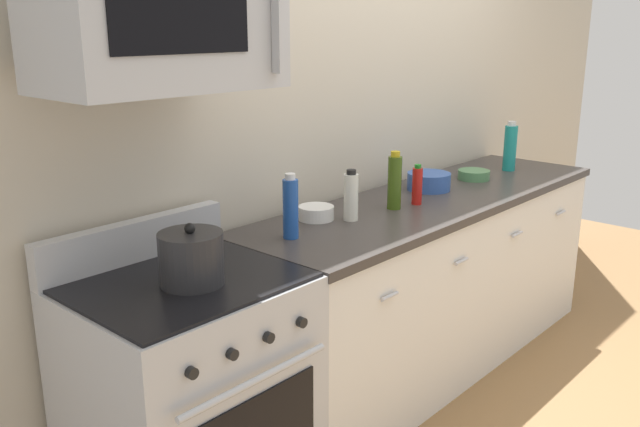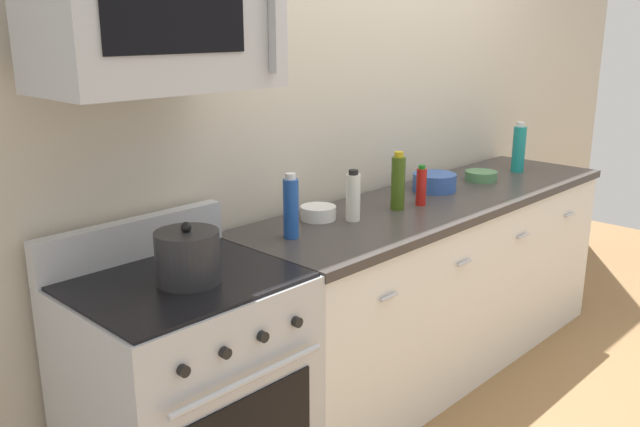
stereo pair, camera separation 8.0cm
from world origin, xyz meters
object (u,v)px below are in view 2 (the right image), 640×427
(bowl_white_ceramic, at_px, (318,212))
(bowl_blue_mixing, at_px, (434,182))
(bowl_green_glaze, at_px, (481,175))
(microwave, at_px, (156,25))
(bottle_sparkling_teal, at_px, (519,148))
(bottle_olive_oil, at_px, (398,182))
(bottle_vinegar_white, at_px, (353,197))
(bottle_soda_blue, at_px, (291,207))
(bottle_hot_sauce_red, at_px, (421,186))
(stockpot, at_px, (188,257))
(range_oven, at_px, (187,396))

(bowl_white_ceramic, bearing_deg, bowl_blue_mixing, -4.54)
(bowl_green_glaze, bearing_deg, microwave, 179.98)
(bottle_sparkling_teal, distance_m, bottle_olive_oil, 1.14)
(bowl_green_glaze, height_order, bowl_white_ceramic, bowl_white_ceramic)
(microwave, bearing_deg, bowl_white_ceramic, 7.72)
(bottle_vinegar_white, xyz_separation_m, bottle_soda_blue, (-0.36, 0.02, 0.02))
(bottle_hot_sauce_red, xyz_separation_m, bowl_green_glaze, (0.66, 0.07, -0.06))
(microwave, bearing_deg, bottle_sparkling_teal, -0.81)
(bowl_blue_mixing, bearing_deg, microwave, -178.23)
(bottle_sparkling_teal, height_order, bottle_soda_blue, bottle_sparkling_teal)
(bottle_olive_oil, xyz_separation_m, bowl_green_glaze, (0.79, 0.03, -0.10))
(bottle_vinegar_white, bearing_deg, bowl_green_glaze, 0.32)
(bottle_sparkling_teal, relative_size, stockpot, 1.35)
(bottle_soda_blue, bearing_deg, bottle_hot_sauce_red, -5.75)
(bottle_soda_blue, xyz_separation_m, stockpot, (-0.58, -0.11, -0.04))
(microwave, relative_size, bottle_soda_blue, 2.81)
(bowl_blue_mixing, relative_size, bowl_white_ceramic, 1.42)
(bottle_hot_sauce_red, bearing_deg, microwave, 177.12)
(bottle_vinegar_white, height_order, bowl_white_ceramic, bottle_vinegar_white)
(bottle_hot_sauce_red, xyz_separation_m, stockpot, (-1.35, -0.03, -0.00))
(microwave, distance_m, bottle_soda_blue, 0.91)
(bowl_blue_mixing, bearing_deg, bowl_white_ceramic, 175.46)
(bottle_olive_oil, distance_m, bowl_green_glaze, 0.80)
(bottle_sparkling_teal, xyz_separation_m, bowl_green_glaze, (-0.35, 0.03, -0.11))
(bowl_green_glaze, height_order, stockpot, stockpot)
(range_oven, bearing_deg, bowl_blue_mixing, 3.33)
(bottle_soda_blue, distance_m, bowl_green_glaze, 1.44)
(microwave, relative_size, bottle_hot_sauce_red, 3.85)
(bottle_sparkling_teal, distance_m, bowl_white_ceramic, 1.53)
(bottle_soda_blue, relative_size, bowl_green_glaze, 1.52)
(range_oven, distance_m, bottle_olive_oil, 1.34)
(microwave, height_order, bowl_green_glaze, microwave)
(range_oven, distance_m, bowl_blue_mixing, 1.71)
(bottle_olive_oil, xyz_separation_m, bowl_blue_mixing, (0.42, 0.09, -0.08))
(bottle_olive_oil, xyz_separation_m, stockpot, (-1.21, -0.06, -0.04))
(bottle_sparkling_teal, bearing_deg, microwave, 179.19)
(bottle_olive_oil, height_order, stockpot, bottle_olive_oil)
(bottle_olive_oil, bearing_deg, bottle_hot_sauce_red, -13.04)
(bottle_olive_oil, bearing_deg, microwave, 178.31)
(stockpot, bearing_deg, bowl_green_glaze, 2.77)
(range_oven, height_order, bottle_sparkling_teal, bottle_sparkling_teal)
(bottle_hot_sauce_red, height_order, bowl_blue_mixing, bottle_hot_sauce_red)
(bowl_green_glaze, bearing_deg, bottle_olive_oil, -177.48)
(stockpot, bearing_deg, bottle_soda_blue, 10.66)
(stockpot, bearing_deg, bottle_vinegar_white, 5.59)
(bottle_olive_oil, distance_m, bowl_blue_mixing, 0.44)
(range_oven, distance_m, bowl_green_glaze, 2.07)
(bottle_soda_blue, height_order, bowl_white_ceramic, bottle_soda_blue)
(bowl_blue_mixing, bearing_deg, bowl_green_glaze, -7.84)
(microwave, xyz_separation_m, bottle_sparkling_teal, (2.36, -0.03, -0.69))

